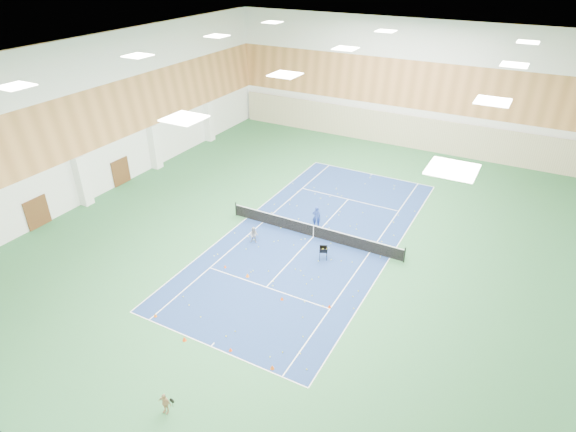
{
  "coord_description": "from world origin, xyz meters",
  "views": [
    {
      "loc": [
        11.92,
        -25.73,
        17.69
      ],
      "look_at": [
        -1.27,
        -1.36,
        2.0
      ],
      "focal_mm": 30.0,
      "sensor_mm": 36.0,
      "label": 1
    }
  ],
  "objects_px": {
    "child_court": "(254,235)",
    "coach": "(316,217)",
    "ball_cart": "(323,253)",
    "tennis_net": "(314,230)",
    "child_apron": "(165,403)"
  },
  "relations": [
    {
      "from": "child_court",
      "to": "coach",
      "type": "bearing_deg",
      "value": 34.78
    },
    {
      "from": "ball_cart",
      "to": "tennis_net",
      "type": "bearing_deg",
      "value": 104.49
    },
    {
      "from": "tennis_net",
      "to": "ball_cart",
      "type": "distance_m",
      "value": 2.74
    },
    {
      "from": "coach",
      "to": "ball_cart",
      "type": "relative_size",
      "value": 1.78
    },
    {
      "from": "ball_cart",
      "to": "child_apron",
      "type": "bearing_deg",
      "value": -119.02
    },
    {
      "from": "coach",
      "to": "child_apron",
      "type": "distance_m",
      "value": 17.37
    },
    {
      "from": "child_apron",
      "to": "child_court",
      "type": "bearing_deg",
      "value": 100.92
    },
    {
      "from": "coach",
      "to": "child_court",
      "type": "bearing_deg",
      "value": 30.37
    },
    {
      "from": "coach",
      "to": "ball_cart",
      "type": "height_order",
      "value": "coach"
    },
    {
      "from": "tennis_net",
      "to": "child_court",
      "type": "relative_size",
      "value": 10.91
    },
    {
      "from": "tennis_net",
      "to": "child_court",
      "type": "bearing_deg",
      "value": -141.73
    },
    {
      "from": "tennis_net",
      "to": "coach",
      "type": "height_order",
      "value": "coach"
    },
    {
      "from": "coach",
      "to": "child_apron",
      "type": "height_order",
      "value": "coach"
    },
    {
      "from": "coach",
      "to": "child_apron",
      "type": "relative_size",
      "value": 1.49
    },
    {
      "from": "ball_cart",
      "to": "coach",
      "type": "bearing_deg",
      "value": 97.26
    }
  ]
}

